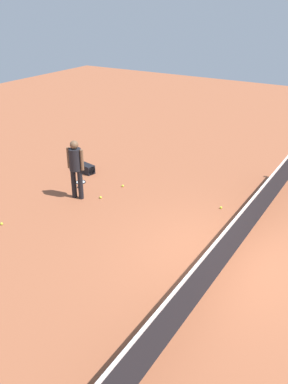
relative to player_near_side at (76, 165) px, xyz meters
The scene contains 9 objects.
ground_plane 4.91m from the player_near_side, 82.82° to the left, with size 40.00×40.00×0.00m, color #9E5638.
court_net 4.84m from the player_near_side, 82.82° to the left, with size 10.09×0.09×1.07m.
player_near_side is the anchor object (origin of this frame).
tennis_racket_near_player 1.44m from the player_near_side, 144.13° to the right, with size 0.60×0.42×0.03m.
tennis_ball_near_player 1.74m from the player_near_side, 152.23° to the left, with size 0.07×0.07×0.07m, color #C6E033.
tennis_ball_by_net 4.13m from the player_near_side, 111.95° to the left, with size 0.07×0.07×0.07m, color #C6E033.
tennis_ball_midcourt 1.17m from the player_near_side, 117.67° to the left, with size 0.07×0.07×0.07m, color #C6E033.
tennis_ball_baseline 2.49m from the player_near_side, 16.26° to the right, with size 0.07×0.07×0.07m, color #C6E033.
equipment_bag 2.08m from the player_near_side, 146.85° to the right, with size 0.44×0.84×0.28m.
Camera 1 is at (7.35, 2.31, 5.20)m, focal length 38.47 mm.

